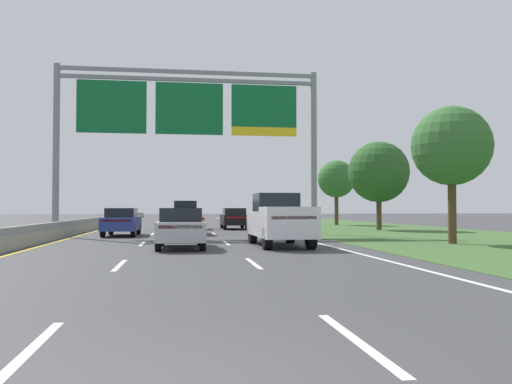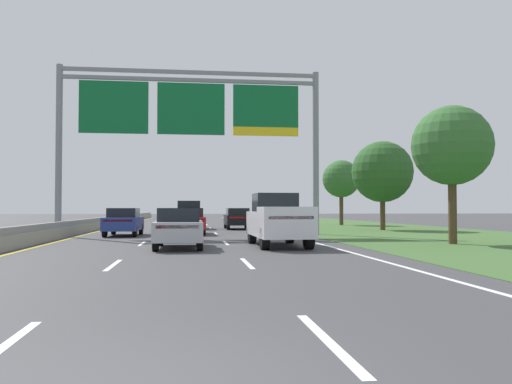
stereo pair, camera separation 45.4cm
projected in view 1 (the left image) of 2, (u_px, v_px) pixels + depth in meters
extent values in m
plane|color=#3D3D3F|center=(183.00, 230.00, 39.27)|extent=(220.00, 220.00, 0.00)
cube|color=white|center=(28.00, 352.00, 5.86)|extent=(0.14, 3.00, 0.01)
cube|color=white|center=(120.00, 265.00, 14.76)|extent=(0.14, 3.00, 0.01)
cube|color=white|center=(142.00, 244.00, 23.67)|extent=(0.14, 3.00, 0.01)
cube|color=white|center=(153.00, 234.00, 32.58)|extent=(0.14, 3.00, 0.01)
cube|color=white|center=(158.00, 228.00, 41.48)|extent=(0.14, 3.00, 0.01)
cube|color=white|center=(162.00, 225.00, 50.39)|extent=(0.14, 3.00, 0.01)
cube|color=white|center=(165.00, 222.00, 59.30)|extent=(0.14, 3.00, 0.01)
cube|color=white|center=(167.00, 221.00, 68.21)|extent=(0.14, 3.00, 0.01)
cube|color=white|center=(168.00, 219.00, 77.11)|extent=(0.14, 3.00, 0.01)
cube|color=white|center=(169.00, 218.00, 86.02)|extent=(0.14, 3.00, 0.01)
cube|color=white|center=(356.00, 340.00, 6.37)|extent=(0.14, 3.00, 0.01)
cube|color=white|center=(253.00, 263.00, 15.28)|extent=(0.14, 3.00, 0.01)
cube|color=white|center=(226.00, 243.00, 24.19)|extent=(0.14, 3.00, 0.01)
cube|color=white|center=(214.00, 234.00, 33.10)|extent=(0.14, 3.00, 0.01)
cube|color=white|center=(207.00, 228.00, 42.00)|extent=(0.14, 3.00, 0.01)
cube|color=white|center=(202.00, 225.00, 50.91)|extent=(0.14, 3.00, 0.01)
cube|color=white|center=(199.00, 222.00, 59.82)|extent=(0.14, 3.00, 0.01)
cube|color=white|center=(196.00, 220.00, 68.72)|extent=(0.14, 3.00, 0.01)
cube|color=white|center=(194.00, 219.00, 77.63)|extent=(0.14, 3.00, 0.01)
cube|color=white|center=(193.00, 218.00, 86.54)|extent=(0.14, 3.00, 0.01)
cube|color=white|center=(263.00, 229.00, 40.10)|extent=(0.16, 106.00, 0.01)
cube|color=gold|center=(99.00, 230.00, 38.44)|extent=(0.16, 106.00, 0.01)
cube|color=#3D602D|center=(367.00, 229.00, 41.22)|extent=(14.00, 110.00, 0.02)
cube|color=gray|center=(89.00, 226.00, 38.35)|extent=(0.60, 110.00, 0.55)
cube|color=gray|center=(89.00, 220.00, 38.37)|extent=(0.25, 110.00, 0.30)
cylinder|color=gray|center=(56.00, 150.00, 29.94)|extent=(0.36, 0.36, 9.65)
cylinder|color=gray|center=(314.00, 153.00, 31.99)|extent=(0.36, 0.36, 9.65)
cube|color=gray|center=(190.00, 72.00, 31.10)|extent=(14.70, 0.24, 0.20)
cube|color=gray|center=(190.00, 80.00, 31.09)|extent=(14.70, 0.24, 0.20)
cube|color=#0C602D|center=(112.00, 107.00, 30.25)|extent=(3.83, 0.12, 2.96)
cube|color=#0C602D|center=(189.00, 109.00, 30.86)|extent=(3.83, 0.12, 2.96)
cube|color=#0C602D|center=(264.00, 106.00, 31.47)|extent=(3.83, 0.12, 2.46)
cube|color=yellow|center=(264.00, 132.00, 31.43)|extent=(3.83, 0.12, 0.50)
cube|color=silver|center=(280.00, 224.00, 22.23)|extent=(2.07, 5.43, 1.00)
cube|color=black|center=(276.00, 202.00, 23.09)|extent=(1.75, 1.92, 0.78)
cube|color=#B21414|center=(294.00, 218.00, 19.61)|extent=(1.68, 0.10, 0.12)
cube|color=silver|center=(289.00, 209.00, 20.54)|extent=(2.03, 1.97, 0.20)
cylinder|color=black|center=(253.00, 234.00, 23.90)|extent=(0.31, 0.84, 0.84)
cylinder|color=black|center=(290.00, 234.00, 24.16)|extent=(0.31, 0.84, 0.84)
cylinder|color=black|center=(267.00, 239.00, 20.27)|extent=(0.31, 0.84, 0.84)
cylinder|color=black|center=(311.00, 238.00, 20.53)|extent=(0.31, 0.84, 0.84)
cube|color=navy|center=(122.00, 224.00, 30.49)|extent=(1.91, 4.44, 0.72)
cube|color=black|center=(122.00, 213.00, 30.46)|extent=(1.61, 2.33, 0.52)
cube|color=#B21414|center=(116.00, 221.00, 28.36)|extent=(1.53, 0.11, 0.12)
cylinder|color=black|center=(111.00, 229.00, 31.87)|extent=(0.23, 0.66, 0.66)
cylinder|color=black|center=(139.00, 229.00, 32.06)|extent=(0.23, 0.66, 0.66)
cylinder|color=black|center=(103.00, 231.00, 28.90)|extent=(0.23, 0.66, 0.66)
cylinder|color=black|center=(133.00, 231.00, 29.09)|extent=(0.23, 0.66, 0.66)
cube|color=#161E47|center=(186.00, 217.00, 40.78)|extent=(2.01, 4.74, 1.05)
cube|color=black|center=(186.00, 205.00, 40.65)|extent=(1.70, 3.04, 0.68)
cube|color=#B21414|center=(185.00, 213.00, 38.49)|extent=(1.60, 0.12, 0.12)
cylinder|color=black|center=(175.00, 223.00, 42.25)|extent=(0.28, 0.77, 0.76)
cylinder|color=black|center=(196.00, 223.00, 42.44)|extent=(0.28, 0.77, 0.76)
cylinder|color=black|center=(174.00, 225.00, 39.08)|extent=(0.28, 0.77, 0.76)
cylinder|color=black|center=(197.00, 224.00, 39.27)|extent=(0.28, 0.77, 0.76)
cube|color=#B2B5BA|center=(181.00, 231.00, 21.07)|extent=(1.84, 4.41, 0.72)
cube|color=black|center=(181.00, 215.00, 21.04)|extent=(1.58, 2.31, 0.52)
cube|color=#B21414|center=(181.00, 227.00, 18.93)|extent=(1.53, 0.09, 0.12)
cylinder|color=black|center=(161.00, 238.00, 22.43)|extent=(0.22, 0.66, 0.66)
cylinder|color=black|center=(200.00, 238.00, 22.65)|extent=(0.22, 0.66, 0.66)
cylinder|color=black|center=(158.00, 242.00, 19.47)|extent=(0.22, 0.66, 0.66)
cylinder|color=black|center=(203.00, 242.00, 19.68)|extent=(0.22, 0.66, 0.66)
cube|color=black|center=(234.00, 220.00, 40.39)|extent=(1.83, 4.40, 0.72)
cube|color=black|center=(234.00, 212.00, 40.36)|extent=(1.57, 2.30, 0.52)
cube|color=#B21414|center=(237.00, 217.00, 38.26)|extent=(1.53, 0.08, 0.12)
cylinder|color=black|center=(222.00, 224.00, 41.75)|extent=(0.22, 0.66, 0.66)
cylinder|color=black|center=(242.00, 224.00, 41.97)|extent=(0.22, 0.66, 0.66)
cylinder|color=black|center=(225.00, 225.00, 38.79)|extent=(0.22, 0.66, 0.66)
cylinder|color=black|center=(247.00, 225.00, 39.01)|extent=(0.22, 0.66, 0.66)
cube|color=maroon|center=(187.00, 223.00, 32.22)|extent=(1.84, 4.41, 0.72)
cube|color=black|center=(187.00, 212.00, 32.19)|extent=(1.58, 2.31, 0.52)
cube|color=#B21414|center=(188.00, 220.00, 30.09)|extent=(1.53, 0.09, 0.12)
cylinder|color=black|center=(174.00, 228.00, 33.57)|extent=(0.22, 0.66, 0.66)
cylinder|color=black|center=(200.00, 228.00, 33.80)|extent=(0.22, 0.66, 0.66)
cylinder|color=black|center=(174.00, 230.00, 30.61)|extent=(0.22, 0.66, 0.66)
cylinder|color=black|center=(202.00, 230.00, 30.84)|extent=(0.22, 0.66, 0.66)
cylinder|color=#4C3823|center=(452.00, 211.00, 23.54)|extent=(0.36, 0.36, 2.91)
sphere|color=#33662D|center=(451.00, 146.00, 23.62)|extent=(3.47, 3.47, 3.47)
cylinder|color=#4C3823|center=(379.00, 213.00, 38.43)|extent=(0.36, 0.36, 2.42)
sphere|color=#285623|center=(379.00, 172.00, 38.52)|extent=(4.35, 4.35, 4.35)
cylinder|color=#4C3823|center=(336.00, 209.00, 49.72)|extent=(0.36, 0.36, 2.90)
sphere|color=#33662D|center=(336.00, 179.00, 49.80)|extent=(3.45, 3.45, 3.45)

